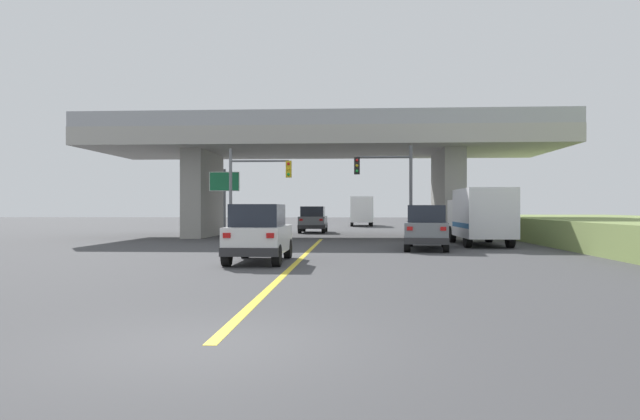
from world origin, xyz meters
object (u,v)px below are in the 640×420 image
object	(u,v)px
box_truck	(480,215)
sedan_oncoming	(313,219)
highway_sign	(224,187)
suv_crossing	(427,227)
suv_lead	(259,233)
traffic_signal_farside	(252,182)
semi_truck_distant	(361,211)
traffic_signal_nearside	(391,180)

from	to	relation	value
box_truck	sedan_oncoming	bearing A→B (deg)	123.08
highway_sign	suv_crossing	bearing A→B (deg)	-35.65
suv_lead	traffic_signal_farside	bearing A→B (deg)	101.14
traffic_signal_farside	semi_truck_distant	distance (m)	29.44
sedan_oncoming	traffic_signal_farside	distance (m)	12.09
sedan_oncoming	traffic_signal_farside	size ratio (longest dim) A/B	0.87
traffic_signal_nearside	traffic_signal_farside	distance (m)	7.95
sedan_oncoming	semi_truck_distant	bearing A→B (deg)	77.00
suv_lead	box_truck	bearing A→B (deg)	45.38
suv_lead	sedan_oncoming	world-z (taller)	same
suv_lead	semi_truck_distant	size ratio (longest dim) A/B	0.57
suv_crossing	semi_truck_distant	size ratio (longest dim) A/B	0.66
traffic_signal_nearside	traffic_signal_farside	bearing A→B (deg)	175.59
suv_crossing	highway_sign	bearing A→B (deg)	151.86
suv_lead	traffic_signal_nearside	bearing A→B (deg)	66.63
traffic_signal_farside	highway_sign	bearing A→B (deg)	139.69
traffic_signal_nearside	semi_truck_distant	size ratio (longest dim) A/B	0.71
sedan_oncoming	traffic_signal_nearside	bearing A→B (deg)	-66.75
box_truck	traffic_signal_farside	world-z (taller)	traffic_signal_farside
suv_crossing	traffic_signal_farside	xyz separation A→B (m)	(-9.20, 6.34, 2.38)
sedan_oncoming	traffic_signal_farside	xyz separation A→B (m)	(-2.71, -11.54, 2.38)
suv_crossing	sedan_oncoming	distance (m)	19.01
traffic_signal_nearside	highway_sign	world-z (taller)	traffic_signal_nearside
semi_truck_distant	suv_crossing	bearing A→B (deg)	-85.84
traffic_signal_nearside	semi_truck_distant	distance (m)	29.32
traffic_signal_nearside	highway_sign	xyz separation A→B (m)	(-9.93, 2.31, -0.28)
box_truck	traffic_signal_farside	xyz separation A→B (m)	(-12.29, 3.17, 1.87)
suv_crossing	box_truck	world-z (taller)	box_truck
suv_lead	semi_truck_distant	bearing A→B (deg)	84.39
suv_crossing	sedan_oncoming	bearing A→B (deg)	117.46
box_truck	traffic_signal_nearside	xyz separation A→B (m)	(-4.36, 2.56, 1.92)
traffic_signal_nearside	traffic_signal_farside	size ratio (longest dim) A/B	1.01
sedan_oncoming	highway_sign	distance (m)	11.12
traffic_signal_nearside	sedan_oncoming	bearing A→B (deg)	113.25
suv_crossing	traffic_signal_nearside	size ratio (longest dim) A/B	0.93
sedan_oncoming	traffic_signal_nearside	size ratio (longest dim) A/B	0.86
traffic_signal_nearside	semi_truck_distant	bearing A→B (deg)	92.50
highway_sign	semi_truck_distant	world-z (taller)	highway_sign
traffic_signal_nearside	highway_sign	size ratio (longest dim) A/B	1.26
suv_lead	suv_crossing	bearing A→B (deg)	45.25
sedan_oncoming	box_truck	bearing A→B (deg)	-56.92
semi_truck_distant	sedan_oncoming	bearing A→B (deg)	-103.00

